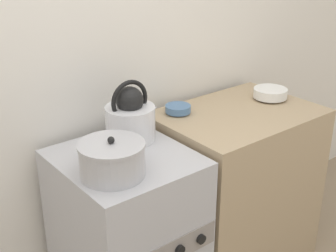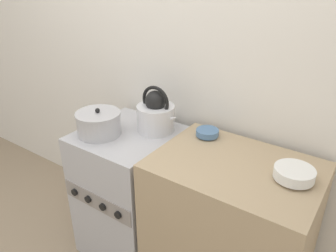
% 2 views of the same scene
% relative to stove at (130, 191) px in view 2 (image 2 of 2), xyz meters
% --- Properties ---
extents(wall_back, '(7.00, 0.06, 2.50)m').
position_rel_stove_xyz_m(wall_back, '(0.00, 0.37, 0.81)').
color(wall_back, silver).
rests_on(wall_back, ground_plane).
extents(stove, '(0.55, 0.61, 0.88)m').
position_rel_stove_xyz_m(stove, '(0.00, 0.00, 0.00)').
color(stove, '#B2B2B7').
rests_on(stove, ground_plane).
extents(counter, '(0.82, 0.59, 0.91)m').
position_rel_stove_xyz_m(counter, '(0.71, 0.01, 0.01)').
color(counter, tan).
rests_on(counter, ground_plane).
extents(kettle, '(0.28, 0.23, 0.28)m').
position_rel_stove_xyz_m(kettle, '(0.13, 0.13, 0.54)').
color(kettle, silver).
rests_on(kettle, stove).
extents(cooking_pot, '(0.27, 0.27, 0.17)m').
position_rel_stove_xyz_m(cooking_pot, '(-0.12, -0.10, 0.51)').
color(cooking_pot, '#B2B2B7').
rests_on(cooking_pot, stove).
extents(enamel_bowl, '(0.18, 0.18, 0.06)m').
position_rel_stove_xyz_m(enamel_bowl, '(0.98, 0.03, 0.50)').
color(enamel_bowl, white).
rests_on(enamel_bowl, counter).
extents(small_ceramic_bowl, '(0.13, 0.13, 0.04)m').
position_rel_stove_xyz_m(small_ceramic_bowl, '(0.45, 0.18, 0.49)').
color(small_ceramic_bowl, '#4C729E').
rests_on(small_ceramic_bowl, counter).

